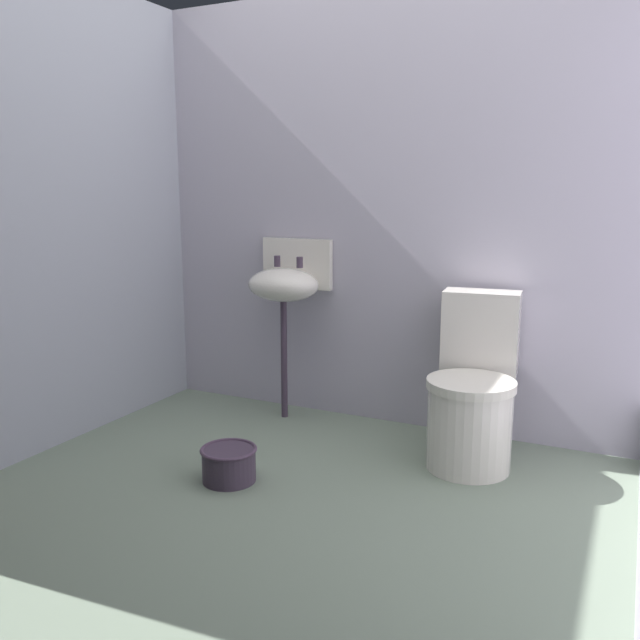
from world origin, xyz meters
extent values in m
cube|color=gray|center=(0.00, 0.00, -0.04)|extent=(3.03, 2.43, 0.08)
cube|color=#ABA5B6|center=(0.00, 1.06, 1.14)|extent=(3.03, 0.10, 2.27)
cube|color=#A5A9B7|center=(-1.37, 0.10, 1.14)|extent=(0.10, 2.23, 2.27)
cylinder|color=silver|center=(0.60, 0.57, 0.19)|extent=(0.42, 0.42, 0.38)
cylinder|color=silver|center=(0.60, 0.57, 0.40)|extent=(0.44, 0.44, 0.04)
cube|color=silver|center=(0.57, 0.87, 0.58)|extent=(0.38, 0.22, 0.40)
cylinder|color=#3D3041|center=(-0.50, 0.82, 0.33)|extent=(0.04, 0.04, 0.66)
ellipsoid|color=silver|center=(-0.50, 0.82, 0.75)|extent=(0.40, 0.32, 0.18)
cube|color=silver|center=(-0.50, 0.99, 0.85)|extent=(0.42, 0.04, 0.28)
cylinder|color=#3D3041|center=(-0.57, 0.88, 0.87)|extent=(0.04, 0.04, 0.06)
cylinder|color=#3D3041|center=(-0.43, 0.88, 0.87)|extent=(0.04, 0.04, 0.06)
cylinder|color=#3D3041|center=(-0.31, -0.02, 0.07)|extent=(0.23, 0.23, 0.14)
torus|color=#453246|center=(-0.31, -0.02, 0.14)|extent=(0.25, 0.25, 0.02)
camera|label=1|loc=(1.24, -2.32, 1.27)|focal=37.45mm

